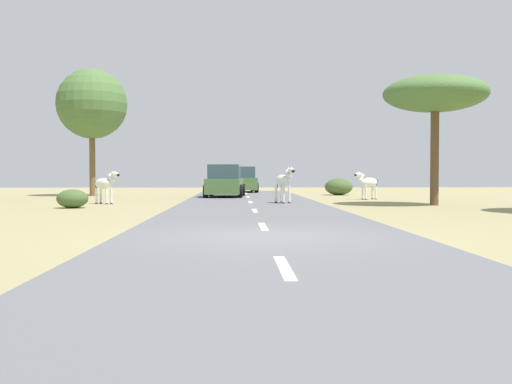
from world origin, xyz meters
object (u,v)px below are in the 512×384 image
at_px(tree_3, 435,95).
at_px(car_1, 241,180).
at_px(zebra_0, 284,181).
at_px(bush_0, 339,187).
at_px(zebra_1, 105,184).
at_px(tree_1, 92,104).
at_px(zebra_2, 368,183).
at_px(car_0, 225,182).
at_px(bush_2, 72,199).

bearing_deg(tree_3, car_1, 114.94).
height_order(zebra_0, bush_0, zebra_0).
bearing_deg(zebra_0, zebra_1, -25.91).
bearing_deg(car_1, bush_0, -42.92).
xyz_separation_m(car_1, tree_1, (-8.79, -5.58, 4.52)).
distance_m(zebra_2, tree_1, 16.64).
height_order(zebra_2, car_1, car_1).
relative_size(zebra_1, bush_0, 0.84).
bearing_deg(car_0, zebra_1, -123.43).
distance_m(zebra_1, bush_2, 3.10).
distance_m(zebra_2, car_0, 7.67).
bearing_deg(car_0, tree_1, 163.29).
height_order(car_0, tree_3, tree_3).
bearing_deg(tree_3, bush_0, 98.71).
height_order(zebra_1, bush_0, zebra_1).
xyz_separation_m(car_0, tree_3, (8.70, -8.15, 3.66)).
height_order(bush_0, bush_2, bush_0).
relative_size(tree_1, tree_3, 1.41).
bearing_deg(tree_1, zebra_0, -43.68).
height_order(car_0, car_1, same).
height_order(car_0, tree_1, tree_1).
bearing_deg(zebra_0, car_0, -92.09).
bearing_deg(bush_0, bush_2, -132.81).
height_order(zebra_1, car_0, car_0).
distance_m(zebra_0, tree_1, 15.09).
xyz_separation_m(zebra_2, tree_3, (1.46, -5.65, 3.65)).
distance_m(tree_3, bush_0, 12.73).
bearing_deg(zebra_2, zebra_1, 81.11).
bearing_deg(bush_0, zebra_0, -111.40).
bearing_deg(zebra_1, car_1, -165.96).
bearing_deg(zebra_1, car_0, 178.51).
xyz_separation_m(zebra_2, bush_2, (-12.79, -7.10, -0.50)).
distance_m(car_1, tree_3, 18.71).
distance_m(car_0, car_1, 8.54).
relative_size(zebra_1, zebra_2, 1.00).
bearing_deg(zebra_1, bush_0, 166.83).
relative_size(car_0, car_1, 1.00).
height_order(zebra_2, tree_1, tree_1).
distance_m(car_1, bush_0, 7.55).
height_order(zebra_1, car_1, car_1).
bearing_deg(tree_3, tree_1, 146.23).
height_order(zebra_1, tree_1, tree_1).
bearing_deg(car_1, zebra_2, -64.74).
distance_m(zebra_1, zebra_2, 12.91).
bearing_deg(zebra_2, tree_3, 167.05).
xyz_separation_m(zebra_0, bush_0, (4.26, 10.86, -0.47)).
height_order(car_0, bush_2, car_0).
xyz_separation_m(zebra_2, bush_0, (-0.37, 6.30, -0.34)).
relative_size(zebra_1, tree_3, 0.27).
height_order(tree_3, bush_0, tree_3).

